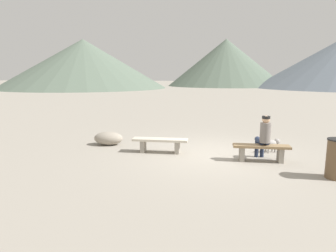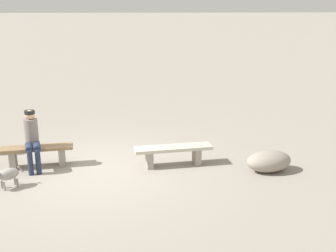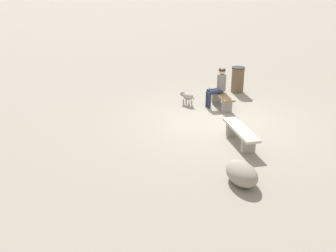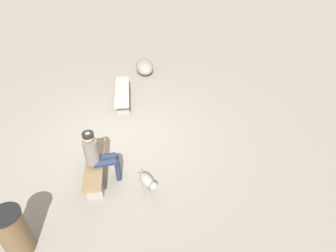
{
  "view_description": "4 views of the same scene",
  "coord_description": "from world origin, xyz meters",
  "views": [
    {
      "loc": [
        1.12,
        -8.5,
        2.36
      ],
      "look_at": [
        -1.7,
        0.79,
        0.65
      ],
      "focal_mm": 31.13,
      "sensor_mm": 36.0,
      "label": 1
    },
    {
      "loc": [
        -1.1,
        8.62,
        3.54
      ],
      "look_at": [
        -1.55,
        -0.82,
        0.74
      ],
      "focal_mm": 46.27,
      "sensor_mm": 36.0,
      "label": 2
    },
    {
      "loc": [
        -10.99,
        2.21,
        4.31
      ],
      "look_at": [
        -1.73,
        1.62,
        0.59
      ],
      "focal_mm": 42.64,
      "sensor_mm": 36.0,
      "label": 3
    },
    {
      "loc": [
        5.5,
        1.32,
        4.55
      ],
      "look_at": [
        0.05,
        1.12,
        0.46
      ],
      "focal_mm": 30.77,
      "sensor_mm": 36.0,
      "label": 4
    }
  ],
  "objects": [
    {
      "name": "ground",
      "position": [
        0.0,
        0.0,
        -0.03
      ],
      "size": [
        210.0,
        210.0,
        0.06
      ],
      "primitive_type": "cube",
      "color": "gray"
    },
    {
      "name": "bench_left",
      "position": [
        -1.64,
        -0.26,
        0.31
      ],
      "size": [
        1.73,
        0.64,
        0.44
      ],
      "rotation": [
        0.0,
        0.0,
        0.15
      ],
      "color": "gray",
      "rests_on": "ground"
    },
    {
      "name": "bench_right",
      "position": [
        1.32,
        -0.33,
        0.32
      ],
      "size": [
        1.56,
        0.59,
        0.46
      ],
      "rotation": [
        0.0,
        0.0,
        0.15
      ],
      "color": "gray",
      "rests_on": "ground"
    },
    {
      "name": "seated_person",
      "position": [
        1.37,
        -0.21,
        0.72
      ],
      "size": [
        0.42,
        0.65,
        1.28
      ],
      "rotation": [
        0.0,
        0.0,
        0.28
      ],
      "color": "slate",
      "rests_on": "ground"
    },
    {
      "name": "dog",
      "position": [
        1.64,
        0.78,
        0.28
      ],
      "size": [
        0.52,
        0.46,
        0.41
      ],
      "rotation": [
        0.0,
        0.0,
        0.68
      ],
      "color": "gray",
      "rests_on": "ground"
    },
    {
      "name": "boulder",
      "position": [
        -3.64,
        0.17,
        0.23
      ],
      "size": [
        1.08,
        0.78,
        0.45
      ],
      "primitive_type": "ellipsoid",
      "rotation": [
        0.0,
        0.0,
        4.92
      ],
      "color": "gray",
      "rests_on": "ground"
    },
    {
      "name": "distant_peak_0",
      "position": [
        -29.16,
        38.61,
        4.34
      ],
      "size": [
        29.73,
        29.73,
        8.68
      ],
      "primitive_type": "cone",
      "color": "#566656",
      "rests_on": "ground"
    },
    {
      "name": "distant_peak_2",
      "position": [
        -5.62,
        56.69,
        4.98
      ],
      "size": [
        24.89,
        24.89,
        9.96
      ],
      "primitive_type": "cone",
      "color": "#566656",
      "rests_on": "ground"
    }
  ]
}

